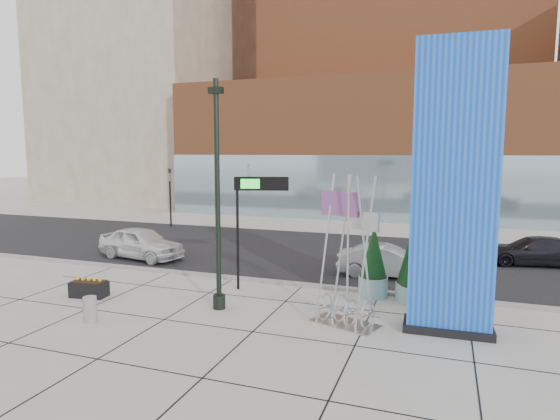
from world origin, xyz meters
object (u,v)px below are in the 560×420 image
(overhead_street_sign, at_px, (255,194))
(car_white_west, at_px, (141,243))
(car_silver_mid, at_px, (387,262))
(blue_pylon, at_px, (454,195))
(public_art_sculpture, at_px, (347,286))
(concrete_bollard, at_px, (90,309))
(lamp_post, at_px, (218,218))

(overhead_street_sign, relative_size, car_white_west, 0.95)
(car_white_west, relative_size, car_silver_mid, 1.12)
(car_silver_mid, bearing_deg, blue_pylon, -156.49)
(blue_pylon, height_order, public_art_sculpture, blue_pylon)
(concrete_bollard, distance_m, overhead_street_sign, 6.78)
(overhead_street_sign, height_order, car_silver_mid, overhead_street_sign)
(car_silver_mid, bearing_deg, car_white_west, 92.55)
(public_art_sculpture, relative_size, car_white_west, 1.02)
(blue_pylon, bearing_deg, concrete_bollard, -166.54)
(public_art_sculpture, bearing_deg, concrete_bollard, -143.10)
(blue_pylon, relative_size, car_silver_mid, 2.06)
(blue_pylon, height_order, lamp_post, blue_pylon)
(blue_pylon, xyz_separation_m, overhead_street_sign, (-6.84, 1.84, -0.33))
(concrete_bollard, bearing_deg, car_white_west, 115.94)
(lamp_post, xyz_separation_m, car_silver_mid, (4.81, 5.93, -2.42))
(public_art_sculpture, height_order, concrete_bollard, public_art_sculpture)
(public_art_sculpture, relative_size, overhead_street_sign, 1.07)
(concrete_bollard, distance_m, car_white_west, 8.70)
(overhead_street_sign, bearing_deg, car_white_west, 141.22)
(public_art_sculpture, height_order, car_white_west, public_art_sculpture)
(lamp_post, bearing_deg, overhead_street_sign, 80.28)
(lamp_post, xyz_separation_m, car_white_west, (-7.00, 5.37, -2.31))
(lamp_post, relative_size, public_art_sculpture, 1.64)
(overhead_street_sign, height_order, car_white_west, overhead_street_sign)
(blue_pylon, bearing_deg, car_silver_mid, 111.76)
(concrete_bollard, xyz_separation_m, car_silver_mid, (8.01, 8.37, 0.27))
(lamp_post, xyz_separation_m, overhead_street_sign, (0.39, 2.27, 0.61))
(public_art_sculpture, bearing_deg, overhead_street_sign, 168.67)
(lamp_post, bearing_deg, car_white_west, 142.49)
(car_silver_mid, bearing_deg, lamp_post, 140.78)
(overhead_street_sign, bearing_deg, concrete_bollard, -143.30)
(public_art_sculpture, bearing_deg, car_white_west, 173.64)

